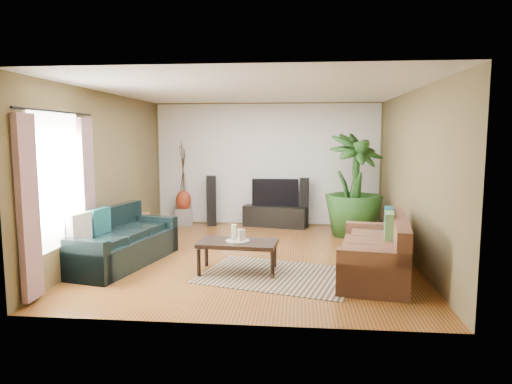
# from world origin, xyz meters

# --- Properties ---
(floor) EXTENTS (5.50, 5.50, 0.00)m
(floor) POSITION_xyz_m (0.00, 0.00, 0.00)
(floor) COLOR #985827
(floor) RESTS_ON ground
(ceiling) EXTENTS (5.50, 5.50, 0.00)m
(ceiling) POSITION_xyz_m (0.00, 0.00, 2.70)
(ceiling) COLOR white
(ceiling) RESTS_ON ground
(wall_back) EXTENTS (5.00, 0.00, 5.00)m
(wall_back) POSITION_xyz_m (0.00, 2.75, 1.35)
(wall_back) COLOR brown
(wall_back) RESTS_ON ground
(wall_front) EXTENTS (5.00, 0.00, 5.00)m
(wall_front) POSITION_xyz_m (0.00, -2.75, 1.35)
(wall_front) COLOR brown
(wall_front) RESTS_ON ground
(wall_left) EXTENTS (0.00, 5.50, 5.50)m
(wall_left) POSITION_xyz_m (-2.50, 0.00, 1.35)
(wall_left) COLOR brown
(wall_left) RESTS_ON ground
(wall_right) EXTENTS (0.00, 5.50, 5.50)m
(wall_right) POSITION_xyz_m (2.50, 0.00, 1.35)
(wall_right) COLOR brown
(wall_right) RESTS_ON ground
(backwall_panel) EXTENTS (4.90, 0.00, 4.90)m
(backwall_panel) POSITION_xyz_m (0.00, 2.74, 1.35)
(backwall_panel) COLOR white
(backwall_panel) RESTS_ON ground
(window_pane) EXTENTS (0.00, 1.80, 1.80)m
(window_pane) POSITION_xyz_m (-2.48, -1.60, 1.40)
(window_pane) COLOR white
(window_pane) RESTS_ON ground
(curtain_near) EXTENTS (0.08, 0.35, 2.20)m
(curtain_near) POSITION_xyz_m (-2.43, -2.35, 1.15)
(curtain_near) COLOR gray
(curtain_near) RESTS_ON ground
(curtain_far) EXTENTS (0.08, 0.35, 2.20)m
(curtain_far) POSITION_xyz_m (-2.43, -0.85, 1.15)
(curtain_far) COLOR gray
(curtain_far) RESTS_ON ground
(curtain_rod) EXTENTS (0.03, 1.90, 0.03)m
(curtain_rod) POSITION_xyz_m (-2.43, -1.60, 2.30)
(curtain_rod) COLOR black
(curtain_rod) RESTS_ON ground
(sofa_left) EXTENTS (1.31, 2.21, 0.85)m
(sofa_left) POSITION_xyz_m (-2.03, -0.64, 0.42)
(sofa_left) COLOR black
(sofa_left) RESTS_ON floor
(sofa_right) EXTENTS (1.19, 2.09, 0.85)m
(sofa_right) POSITION_xyz_m (1.78, -0.91, 0.42)
(sofa_right) COLOR brown
(sofa_right) RESTS_ON floor
(area_rug) EXTENTS (2.43, 1.99, 0.01)m
(area_rug) POSITION_xyz_m (0.43, -1.01, 0.01)
(area_rug) COLOR #9D815C
(area_rug) RESTS_ON floor
(coffee_table) EXTENTS (1.17, 0.71, 0.46)m
(coffee_table) POSITION_xyz_m (-0.16, -0.89, 0.23)
(coffee_table) COLOR black
(coffee_table) RESTS_ON floor
(candle_tray) EXTENTS (0.35, 0.35, 0.02)m
(candle_tray) POSITION_xyz_m (-0.16, -0.89, 0.47)
(candle_tray) COLOR gray
(candle_tray) RESTS_ON coffee_table
(candle_tall) EXTENTS (0.07, 0.07, 0.23)m
(candle_tall) POSITION_xyz_m (-0.22, -0.86, 0.59)
(candle_tall) COLOR #EAE3C6
(candle_tall) RESTS_ON candle_tray
(candle_mid) EXTENTS (0.07, 0.07, 0.17)m
(candle_mid) POSITION_xyz_m (-0.12, -0.93, 0.56)
(candle_mid) COLOR beige
(candle_mid) RESTS_ON candle_tray
(candle_short) EXTENTS (0.07, 0.07, 0.14)m
(candle_short) POSITION_xyz_m (-0.09, -0.83, 0.55)
(candle_short) COLOR beige
(candle_short) RESTS_ON candle_tray
(tv_stand) EXTENTS (1.43, 0.68, 0.46)m
(tv_stand) POSITION_xyz_m (0.20, 2.50, 0.23)
(tv_stand) COLOR black
(tv_stand) RESTS_ON floor
(television) EXTENTS (1.01, 0.06, 0.60)m
(television) POSITION_xyz_m (0.20, 2.50, 0.76)
(television) COLOR black
(television) RESTS_ON tv_stand
(speaker_left) EXTENTS (0.25, 0.27, 1.11)m
(speaker_left) POSITION_xyz_m (-1.21, 2.50, 0.55)
(speaker_left) COLOR black
(speaker_left) RESTS_ON floor
(speaker_right) EXTENTS (0.20, 0.22, 1.08)m
(speaker_right) POSITION_xyz_m (0.83, 2.50, 0.54)
(speaker_right) COLOR black
(speaker_right) RESTS_ON floor
(potted_plant) EXTENTS (1.59, 1.59, 2.03)m
(potted_plant) POSITION_xyz_m (1.79, 1.75, 1.02)
(potted_plant) COLOR #1D4416
(potted_plant) RESTS_ON floor
(plant_pot) EXTENTS (0.38, 0.38, 0.29)m
(plant_pot) POSITION_xyz_m (1.79, 1.75, 0.15)
(plant_pot) COLOR black
(plant_pot) RESTS_ON floor
(pedestal) EXTENTS (0.45, 0.45, 0.37)m
(pedestal) POSITION_xyz_m (-1.84, 2.50, 0.19)
(pedestal) COLOR gray
(pedestal) RESTS_ON floor
(vase) EXTENTS (0.34, 0.34, 0.48)m
(vase) POSITION_xyz_m (-1.84, 2.50, 0.54)
(vase) COLOR maroon
(vase) RESTS_ON pedestal
(side_table) EXTENTS (0.64, 0.64, 0.56)m
(side_table) POSITION_xyz_m (-2.25, 0.56, 0.28)
(side_table) COLOR #946130
(side_table) RESTS_ON floor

